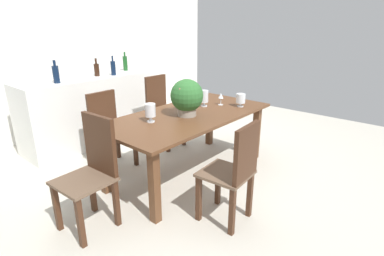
% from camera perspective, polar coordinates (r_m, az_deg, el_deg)
% --- Properties ---
extents(ground_plane, '(7.04, 7.04, 0.00)m').
position_cam_1_polar(ground_plane, '(3.67, -0.32, -8.61)').
color(ground_plane, beige).
extents(back_wall, '(6.40, 0.10, 2.60)m').
position_cam_1_polar(back_wall, '(5.34, -22.58, 13.40)').
color(back_wall, white).
rests_on(back_wall, ground).
extents(dining_table, '(2.03, 0.99, 0.75)m').
position_cam_1_polar(dining_table, '(3.43, -0.62, 1.12)').
color(dining_table, brown).
rests_on(dining_table, ground).
extents(chair_head_end, '(0.45, 0.45, 1.00)m').
position_cam_1_polar(chair_head_end, '(2.73, -18.42, -7.15)').
color(chair_head_end, '#422616').
rests_on(chair_head_end, ground).
extents(chair_far_left, '(0.43, 0.45, 0.93)m').
position_cam_1_polar(chair_far_left, '(3.85, -15.62, 0.45)').
color(chair_far_left, '#422616').
rests_on(chair_far_left, ground).
extents(chair_near_left, '(0.43, 0.45, 0.95)m').
position_cam_1_polar(chair_near_left, '(2.63, 8.15, -7.87)').
color(chair_near_left, '#422616').
rests_on(chair_near_left, ground).
extents(chair_far_right, '(0.41, 0.45, 1.01)m').
position_cam_1_polar(chair_far_right, '(4.39, -5.88, 3.81)').
color(chair_far_right, '#422616').
rests_on(chair_far_right, ground).
extents(flower_centerpiece, '(0.36, 0.36, 0.41)m').
position_cam_1_polar(flower_centerpiece, '(3.28, -0.99, 5.96)').
color(flower_centerpiece, gray).
rests_on(flower_centerpiece, dining_table).
extents(crystal_vase_left, '(0.11, 0.11, 0.16)m').
position_cam_1_polar(crystal_vase_left, '(3.72, 9.26, 5.51)').
color(crystal_vase_left, silver).
rests_on(crystal_vase_left, dining_table).
extents(crystal_vase_center_near, '(0.10, 0.10, 0.20)m').
position_cam_1_polar(crystal_vase_center_near, '(3.68, 2.32, 5.95)').
color(crystal_vase_center_near, silver).
rests_on(crystal_vase_center_near, dining_table).
extents(crystal_vase_right, '(0.11, 0.11, 0.20)m').
position_cam_1_polar(crystal_vase_right, '(3.11, -7.94, 3.25)').
color(crystal_vase_right, silver).
rests_on(crystal_vase_right, dining_table).
extents(wine_glass, '(0.06, 0.06, 0.15)m').
position_cam_1_polar(wine_glass, '(3.77, 5.52, 6.00)').
color(wine_glass, silver).
rests_on(wine_glass, dining_table).
extents(kitchen_counter, '(1.98, 0.65, 0.99)m').
position_cam_1_polar(kitchen_counter, '(4.73, -18.61, 3.31)').
color(kitchen_counter, silver).
rests_on(kitchen_counter, ground).
extents(wine_bottle_dark, '(0.07, 0.07, 0.28)m').
position_cam_1_polar(wine_bottle_dark, '(4.64, -14.78, 11.03)').
color(wine_bottle_dark, '#0F1E38').
rests_on(wine_bottle_dark, kitchen_counter).
extents(wine_bottle_tall, '(0.08, 0.08, 0.29)m').
position_cam_1_polar(wine_bottle_tall, '(4.25, -24.49, 9.37)').
color(wine_bottle_tall, '#0F1E38').
rests_on(wine_bottle_tall, kitchen_counter).
extents(wine_bottle_clear, '(0.07, 0.07, 0.25)m').
position_cam_1_polar(wine_bottle_clear, '(4.63, -17.70, 10.58)').
color(wine_bottle_clear, black).
rests_on(wine_bottle_clear, kitchen_counter).
extents(wine_bottle_amber, '(0.07, 0.07, 0.29)m').
position_cam_1_polar(wine_bottle_amber, '(5.08, -12.61, 11.99)').
color(wine_bottle_amber, '#194C1E').
rests_on(wine_bottle_amber, kitchen_counter).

